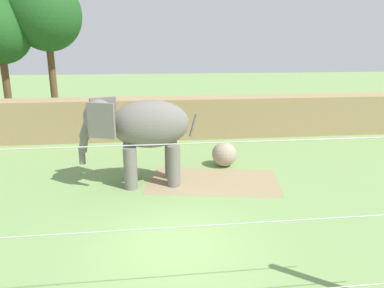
{
  "coord_description": "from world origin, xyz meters",
  "views": [
    {
      "loc": [
        -0.57,
        -8.37,
        5.03
      ],
      "look_at": [
        1.05,
        4.82,
        1.4
      ],
      "focal_mm": 33.71,
      "sensor_mm": 36.0,
      "label": 1
    }
  ],
  "objects": [
    {
      "name": "elephant",
      "position": [
        -0.85,
        4.53,
        2.14
      ],
      "size": [
        4.36,
        1.83,
        3.23
      ],
      "color": "slate",
      "rests_on": "ground"
    },
    {
      "name": "tree_far_left",
      "position": [
        -6.66,
        16.2,
        6.86
      ],
      "size": [
        4.29,
        4.29,
        9.16
      ],
      "color": "brown",
      "rests_on": "ground"
    },
    {
      "name": "ground_plane",
      "position": [
        0.0,
        0.0,
        0.0
      ],
      "size": [
        120.0,
        120.0,
        0.0
      ],
      "primitive_type": "plane",
      "color": "#759956"
    },
    {
      "name": "dirt_patch",
      "position": [
        1.81,
        4.4,
        0.0
      ],
      "size": [
        5.4,
        3.76,
        0.01
      ],
      "primitive_type": "cube",
      "rotation": [
        0.0,
        0.0,
        -0.19
      ],
      "color": "#937F5B",
      "rests_on": "ground"
    },
    {
      "name": "cable_fence",
      "position": [
        0.0,
        -2.96,
        1.86
      ],
      "size": [
        9.75,
        0.21,
        3.69
      ],
      "color": "brown",
      "rests_on": "ground"
    },
    {
      "name": "enrichment_ball",
      "position": [
        2.61,
        6.16,
        0.53
      ],
      "size": [
        1.06,
        1.06,
        1.06
      ],
      "primitive_type": "sphere",
      "color": "gray",
      "rests_on": "ground"
    },
    {
      "name": "embankment_wall",
      "position": [
        0.0,
        11.59,
        1.12
      ],
      "size": [
        36.0,
        1.8,
        2.23
      ],
      "primitive_type": "cube",
      "color": "#997F56",
      "rests_on": "ground"
    }
  ]
}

